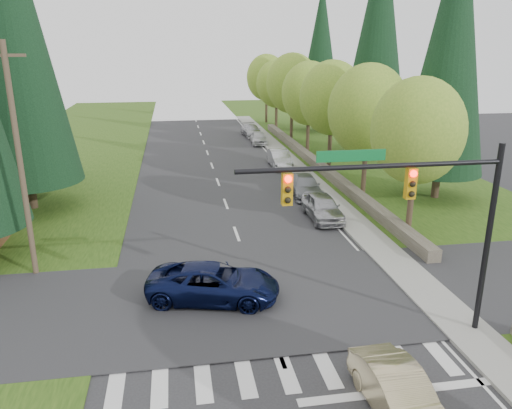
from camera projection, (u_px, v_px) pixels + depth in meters
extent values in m
cube|color=#264512|center=(420.00, 198.00, 33.37)|extent=(14.00, 110.00, 0.06)
cube|color=#264512|center=(8.00, 219.00, 29.31)|extent=(14.00, 110.00, 0.06)
cube|color=#28282B|center=(260.00, 300.00, 20.07)|extent=(120.00, 8.00, 0.10)
cube|color=gray|center=(324.00, 194.00, 34.29)|extent=(1.80, 80.00, 0.13)
cube|color=gray|center=(312.00, 194.00, 34.15)|extent=(0.20, 80.00, 0.13)
cube|color=#4C4438|center=(316.00, 163.00, 41.99)|extent=(0.70, 40.00, 0.70)
cylinder|color=black|center=(488.00, 242.00, 16.87)|extent=(0.20, 0.20, 6.80)
cylinder|color=black|center=(373.00, 166.00, 15.35)|extent=(8.60, 0.16, 0.16)
cube|color=#0C662D|center=(351.00, 156.00, 15.18)|extent=(2.20, 0.04, 0.35)
cube|color=#BF8C0C|center=(411.00, 183.00, 15.74)|extent=(0.32, 0.24, 1.00)
sphere|color=#FF0C05|center=(414.00, 174.00, 15.50)|extent=(0.22, 0.22, 0.22)
cube|color=#BF8C0C|center=(287.00, 189.00, 15.11)|extent=(0.32, 0.24, 1.00)
sphere|color=#FF0C05|center=(288.00, 179.00, 14.87)|extent=(0.22, 0.22, 0.22)
cylinder|color=#473828|center=(20.00, 165.00, 20.83)|extent=(0.24, 0.24, 10.00)
cube|color=#473828|center=(4.00, 55.00, 19.50)|extent=(1.60, 0.10, 0.12)
cylinder|color=#38281C|center=(412.00, 192.00, 26.42)|extent=(0.32, 0.32, 4.76)
ellipsoid|color=#5C8825|center=(418.00, 131.00, 25.45)|extent=(4.80, 4.80, 5.52)
cylinder|color=#38281C|center=(365.00, 161.00, 33.00)|extent=(0.32, 0.32, 4.93)
ellipsoid|color=#5C8825|center=(368.00, 110.00, 31.98)|extent=(5.20, 5.20, 5.98)
cylinder|color=#38281C|center=(330.00, 142.00, 39.53)|extent=(0.32, 0.32, 5.04)
ellipsoid|color=#5C8825|center=(332.00, 98.00, 38.49)|extent=(5.00, 5.00, 5.75)
cylinder|color=#38281C|center=(308.00, 129.00, 46.16)|extent=(0.32, 0.32, 4.82)
ellipsoid|color=#5C8825|center=(309.00, 93.00, 45.17)|extent=(5.00, 5.00, 5.75)
cylinder|color=#38281C|center=(292.00, 117.00, 52.71)|extent=(0.32, 0.32, 5.15)
ellipsoid|color=#5C8825|center=(292.00, 83.00, 51.65)|extent=(5.40, 5.40, 6.21)
cylinder|color=#38281C|center=(276.00, 111.00, 59.32)|extent=(0.32, 0.32, 4.70)
ellipsoid|color=#5C8825|center=(277.00, 84.00, 58.36)|extent=(4.80, 4.80, 5.52)
cylinder|color=#38281C|center=(266.00, 104.00, 65.88)|extent=(0.32, 0.32, 4.98)
ellipsoid|color=#5C8825|center=(267.00, 77.00, 64.86)|extent=(5.20, 5.20, 5.98)
cylinder|color=#38281C|center=(32.00, 193.00, 31.05)|extent=(0.50, 0.50, 2.00)
cone|color=black|center=(7.00, 17.00, 27.93)|extent=(6.46, 6.46, 19.00)
cylinder|color=#38281C|center=(24.00, 172.00, 36.38)|extent=(0.50, 0.50, 2.00)
cone|color=black|center=(5.00, 38.00, 33.56)|extent=(5.78, 5.78, 17.00)
cylinder|color=#38281C|center=(436.00, 184.00, 33.23)|extent=(0.50, 0.50, 2.00)
cone|color=black|center=(452.00, 45.00, 30.57)|extent=(5.44, 5.44, 16.00)
cylinder|color=#38281C|center=(370.00, 144.00, 46.55)|extent=(0.50, 0.50, 2.00)
cone|color=black|center=(378.00, 34.00, 43.59)|extent=(6.12, 6.12, 18.00)
cylinder|color=#38281C|center=(318.00, 123.00, 59.56)|extent=(0.50, 0.50, 2.00)
cone|color=black|center=(321.00, 50.00, 57.05)|extent=(5.10, 5.10, 15.00)
imported|color=#C7B585|center=(399.00, 394.00, 13.62)|extent=(1.61, 4.10, 1.33)
imported|color=#0A1134|center=(214.00, 283.00, 19.87)|extent=(5.68, 3.61, 1.46)
imported|color=#A2A2A7|center=(322.00, 207.00, 29.23)|extent=(1.78, 4.37, 1.49)
imported|color=slate|center=(305.00, 186.00, 33.91)|extent=(2.22, 4.80, 1.36)
imported|color=silver|center=(280.00, 159.00, 41.95)|extent=(1.59, 4.40, 1.44)
imported|color=silver|center=(259.00, 138.00, 51.77)|extent=(1.84, 3.99, 1.33)
imported|color=#ABACB0|center=(252.00, 131.00, 56.30)|extent=(2.16, 4.65, 1.32)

